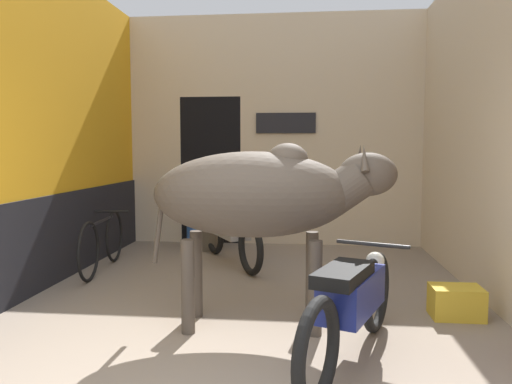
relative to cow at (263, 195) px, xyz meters
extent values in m
cube|color=orange|center=(-2.52, 1.00, 0.66)|extent=(0.18, 5.27, 3.56)
cube|color=black|center=(-2.42, 1.00, -0.62)|extent=(0.03, 5.27, 1.00)
cube|color=beige|center=(-0.16, 3.73, 1.82)|extent=(4.53, 0.18, 1.25)
cube|color=beige|center=(-2.04, 3.73, 0.04)|extent=(0.79, 0.18, 2.31)
cube|color=beige|center=(0.71, 3.73, 0.04)|extent=(2.78, 0.18, 2.31)
cube|color=black|center=(-1.16, 4.09, 0.04)|extent=(0.96, 0.90, 2.31)
cube|color=black|center=(0.03, 3.62, 0.78)|extent=(0.92, 0.03, 0.31)
cube|color=beige|center=(2.19, 1.00, 0.66)|extent=(0.18, 5.27, 3.56)
ellipsoid|color=#4C4238|center=(-0.08, 0.00, 0.01)|extent=(1.70, 0.85, 0.72)
ellipsoid|color=#4C4238|center=(0.21, 0.01, 0.30)|extent=(0.36, 0.32, 0.26)
cylinder|color=#4C4238|center=(0.68, 0.04, 0.06)|extent=(0.49, 0.37, 0.47)
ellipsoid|color=#4C4238|center=(0.87, 0.05, 0.18)|extent=(0.50, 0.33, 0.36)
cylinder|color=#4C4238|center=(-0.87, -0.05, -0.24)|extent=(0.14, 0.05, 0.70)
cylinder|color=#4C4238|center=(0.42, 0.23, -0.73)|extent=(0.11, 0.11, 0.78)
cylinder|color=#4C4238|center=(0.44, -0.18, -0.73)|extent=(0.11, 0.11, 0.78)
cylinder|color=#4C4238|center=(-0.61, 0.17, -0.73)|extent=(0.11, 0.11, 0.78)
cylinder|color=#4C4238|center=(-0.59, -0.24, -0.73)|extent=(0.11, 0.11, 0.78)
cone|color=#473D33|center=(0.81, 0.17, 0.31)|extent=(0.08, 0.17, 0.25)
cone|color=#473D33|center=(0.82, -0.08, 0.31)|extent=(0.08, 0.17, 0.25)
torus|color=black|center=(0.44, -1.31, -0.79)|extent=(0.32, 0.64, 0.66)
torus|color=black|center=(0.94, -0.04, -0.79)|extent=(0.32, 0.64, 0.66)
cube|color=navy|center=(0.69, -0.67, -0.61)|extent=(0.54, 0.80, 0.28)
cube|color=black|center=(0.62, -0.86, -0.43)|extent=(0.46, 0.65, 0.09)
cylinder|color=black|center=(0.89, -0.18, -0.36)|extent=(0.55, 0.24, 0.03)
sphere|color=silver|center=(0.92, -0.09, -0.52)|extent=(0.15, 0.15, 0.15)
torus|color=black|center=(-0.30, 1.66, -0.79)|extent=(0.39, 0.61, 0.65)
torus|color=black|center=(-0.94, 2.79, -0.79)|extent=(0.39, 0.61, 0.65)
cube|color=#9E9993|center=(-0.62, 2.23, -0.62)|extent=(0.60, 0.76, 0.28)
cube|color=black|center=(-0.52, 2.06, -0.44)|extent=(0.51, 0.63, 0.09)
cylinder|color=black|center=(-0.87, 2.67, -0.37)|extent=(0.52, 0.32, 0.03)
sphere|color=silver|center=(-0.92, 2.75, -0.52)|extent=(0.15, 0.15, 0.15)
torus|color=black|center=(-2.08, 1.19, -0.77)|extent=(0.10, 0.69, 0.69)
torus|color=black|center=(-2.18, 2.19, -0.77)|extent=(0.10, 0.69, 0.69)
cylinder|color=black|center=(-2.13, 1.69, -0.50)|extent=(0.11, 0.82, 0.03)
cylinder|color=black|center=(-2.17, 2.10, -0.43)|extent=(0.44, 0.07, 0.03)
cube|color=brown|center=(-1.08, 2.99, -0.89)|extent=(0.28, 0.14, 0.45)
cube|color=brown|center=(-1.08, 3.08, -0.61)|extent=(0.28, 0.32, 0.11)
cube|color=maroon|center=(-1.08, 3.15, -0.36)|extent=(0.40, 0.20, 0.51)
sphere|color=tan|center=(-1.08, 3.15, 0.00)|extent=(0.20, 0.20, 0.20)
cylinder|color=#2856B2|center=(-1.37, 3.34, -0.91)|extent=(0.21, 0.21, 0.42)
cylinder|color=#2856B2|center=(-1.37, 3.34, -0.68)|extent=(0.31, 0.31, 0.04)
cube|color=gold|center=(1.70, 0.38, -0.98)|extent=(0.44, 0.32, 0.28)
camera|label=1|loc=(0.38, -4.13, 0.39)|focal=35.00mm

